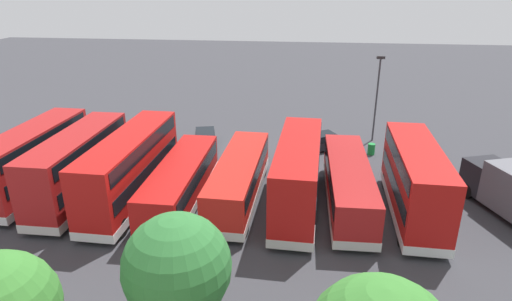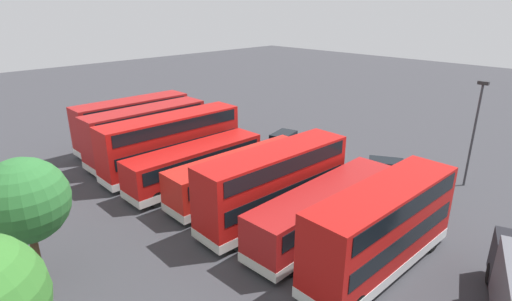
% 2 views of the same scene
% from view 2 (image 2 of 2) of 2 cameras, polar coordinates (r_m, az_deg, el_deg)
% --- Properties ---
extents(ground_plane, '(140.00, 140.00, 0.00)m').
position_cam_2_polar(ground_plane, '(35.87, 6.97, -0.78)').
color(ground_plane, '#38383D').
extents(bus_double_decker_near_end, '(2.89, 10.17, 4.55)m').
position_cam_2_polar(bus_double_decker_near_end, '(20.95, 17.46, -10.27)').
color(bus_double_decker_near_end, '#B71411').
rests_on(bus_double_decker_near_end, ground).
extents(bus_single_deck_second, '(2.78, 11.42, 2.95)m').
position_cam_2_polar(bus_single_deck_second, '(23.64, 9.78, -8.18)').
color(bus_single_deck_second, '#A51919').
rests_on(bus_single_deck_second, ground).
extents(bus_double_decker_third, '(3.02, 10.73, 4.55)m').
position_cam_2_polar(bus_double_decker_third, '(24.58, 2.67, -4.59)').
color(bus_double_decker_third, '#B71411').
rests_on(bus_double_decker_third, ground).
extents(bus_single_deck_fourth, '(2.91, 11.20, 2.95)m').
position_cam_2_polar(bus_single_deck_fourth, '(27.90, -2.20, -3.31)').
color(bus_single_deck_fourth, red).
rests_on(bus_single_deck_fourth, ground).
extents(bus_single_deck_fifth, '(2.67, 10.91, 2.95)m').
position_cam_2_polar(bus_single_deck_fifth, '(29.92, -8.49, -1.86)').
color(bus_single_deck_fifth, '#B71411').
rests_on(bus_single_deck_fifth, ground).
extents(bus_double_decker_sixth, '(2.86, 11.67, 4.55)m').
position_cam_2_polar(bus_double_decker_sixth, '(32.45, -11.78, 1.26)').
color(bus_double_decker_sixth, '#B71411').
rests_on(bus_double_decker_sixth, ground).
extents(bus_double_decker_seventh, '(2.62, 10.48, 4.55)m').
position_cam_2_polar(bus_double_decker_seventh, '(35.26, -15.22, 2.48)').
color(bus_double_decker_seventh, '#A51919').
rests_on(bus_double_decker_seventh, ground).
extents(bus_double_decker_far_end, '(2.77, 10.51, 4.55)m').
position_cam_2_polar(bus_double_decker_far_end, '(38.60, -16.99, 3.82)').
color(bus_double_decker_far_end, '#A51919').
rests_on(bus_double_decker_far_end, ground).
extents(car_hatchback_silver, '(2.82, 4.69, 1.43)m').
position_cam_2_polar(car_hatchback_silver, '(37.49, 3.79, 1.40)').
color(car_hatchback_silver, black).
rests_on(car_hatchback_silver, ground).
extents(car_small_green, '(4.59, 3.65, 1.43)m').
position_cam_2_polar(car_small_green, '(32.62, 17.60, -2.47)').
color(car_small_green, black).
rests_on(car_small_green, ground).
extents(lamp_post_tall, '(0.70, 0.30, 7.75)m').
position_cam_2_polar(lamp_post_tall, '(32.33, 28.60, 3.01)').
color(lamp_post_tall, '#38383D').
rests_on(lamp_post_tall, ground).
extents(waste_bin_yellow, '(0.60, 0.60, 0.95)m').
position_cam_2_polar(waste_bin_yellow, '(30.63, 24.31, -5.33)').
color(waste_bin_yellow, '#197F33').
rests_on(waste_bin_yellow, ground).
extents(tree_leftmost, '(4.01, 4.01, 6.27)m').
position_cam_2_polar(tree_leftmost, '(21.30, -29.97, -6.18)').
color(tree_leftmost, '#4C3823').
rests_on(tree_leftmost, ground).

